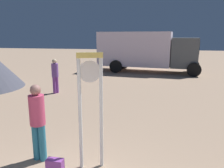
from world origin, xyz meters
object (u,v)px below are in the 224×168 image
object	(u,v)px
person_near_clock	(38,119)
box_truck_near	(145,50)
person_distant	(55,74)
standing_clock	(90,99)

from	to	relation	value
person_near_clock	box_truck_near	world-z (taller)	box_truck_near
person_near_clock	person_distant	xyz separation A→B (m)	(-2.13, 5.43, -0.04)
standing_clock	person_distant	world-z (taller)	standing_clock
person_distant	box_truck_near	xyz separation A→B (m)	(3.70, 7.14, 0.70)
standing_clock	person_near_clock	xyz separation A→B (m)	(-1.17, 0.03, -0.51)
standing_clock	person_near_clock	size ratio (longest dim) A/B	1.40
person_distant	box_truck_near	distance (m)	8.08
standing_clock	person_distant	xyz separation A→B (m)	(-3.30, 5.46, -0.55)
person_near_clock	box_truck_near	bearing A→B (deg)	82.86
person_near_clock	person_distant	size ratio (longest dim) A/B	1.05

